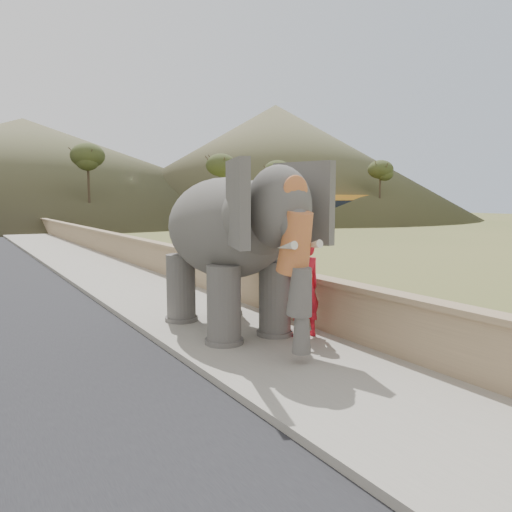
{
  "coord_description": "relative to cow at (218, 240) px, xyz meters",
  "views": [
    {
      "loc": [
        -4.72,
        -8.81,
        2.8
      ],
      "look_at": [
        0.2,
        -0.83,
        1.7
      ],
      "focal_mm": 35.0,
      "sensor_mm": 36.0,
      "label": 1
    }
  ],
  "objects": [
    {
      "name": "bus_orange",
      "position": [
        21.19,
        16.4,
        0.88
      ],
      "size": [
        11.25,
        4.17,
        3.1
      ],
      "primitive_type": "cube",
      "rotation": [
        0.0,
        0.0,
        1.73
      ],
      "color": "orange",
      "rests_on": "ground"
    },
    {
      "name": "bus_white",
      "position": [
        15.89,
        21.08,
        0.88
      ],
      "size": [
        11.21,
        3.68,
        3.1
      ],
      "primitive_type": "cube",
      "rotation": [
        0.0,
        0.0,
        1.68
      ],
      "color": "beige",
      "rests_on": "ground"
    },
    {
      "name": "hill_far",
      "position": [
        -1.9,
        56.19,
        6.33
      ],
      "size": [
        80.0,
        80.0,
        14.0
      ],
      "primitive_type": "cone",
      "color": "brown",
      "rests_on": "ground"
    },
    {
      "name": "hill_right",
      "position": [
        29.1,
        38.19,
        7.33
      ],
      "size": [
        56.0,
        56.0,
        16.0
      ],
      "primitive_type": "cone",
      "color": "brown",
      "rests_on": "ground"
    },
    {
      "name": "elephant_and_man",
      "position": [
        -6.88,
        -13.79,
        1.08
      ],
      "size": [
        2.42,
        4.45,
        3.22
      ],
      "color": "#625E59",
      "rests_on": "ground"
    },
    {
      "name": "cow",
      "position": [
        0.0,
        0.0,
        0.0
      ],
      "size": [
        1.74,
        1.25,
        1.34
      ],
      "primitive_type": "imported",
      "rotation": [
        0.0,
        0.0,
        1.2
      ],
      "color": "olive",
      "rests_on": "ground"
    },
    {
      "name": "trees",
      "position": [
        -5.25,
        13.86,
        2.96
      ],
      "size": [
        47.63,
        44.45,
        7.78
      ],
      "color": "#473828",
      "rests_on": "ground"
    },
    {
      "name": "walkway",
      "position": [
        -6.9,
        -3.81,
        -0.6
      ],
      "size": [
        3.0,
        120.0,
        0.15
      ],
      "primitive_type": "cube",
      "color": "#9E9687",
      "rests_on": "ground"
    },
    {
      "name": "parapet",
      "position": [
        -5.25,
        -3.81,
        -0.12
      ],
      "size": [
        0.3,
        120.0,
        1.1
      ],
      "primitive_type": "cube",
      "color": "tan",
      "rests_on": "ground"
    },
    {
      "name": "distant_car",
      "position": [
        13.82,
        22.02,
        0.05
      ],
      "size": [
        4.5,
        2.61,
        1.44
      ],
      "primitive_type": "imported",
      "rotation": [
        0.0,
        0.0,
        1.34
      ],
      "color": "#BDBBC2",
      "rests_on": "ground"
    },
    {
      "name": "ground",
      "position": [
        -6.9,
        -13.81,
        -0.67
      ],
      "size": [
        160.0,
        160.0,
        0.0
      ],
      "primitive_type": "plane",
      "color": "olive",
      "rests_on": "ground"
    }
  ]
}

